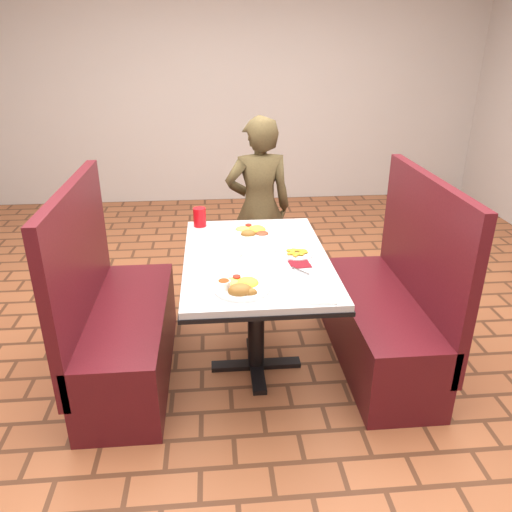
# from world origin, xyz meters

# --- Properties ---
(room) EXTENTS (7.00, 7.04, 2.82)m
(room) POSITION_xyz_m (0.00, 0.00, 1.91)
(room) COLOR #9C5633
(room) RESTS_ON ground
(dining_table) EXTENTS (0.81, 1.21, 0.75)m
(dining_table) POSITION_xyz_m (0.00, 0.00, 0.65)
(dining_table) COLOR #BABCBF
(dining_table) RESTS_ON ground
(booth_bench_left) EXTENTS (0.47, 1.20, 1.17)m
(booth_bench_left) POSITION_xyz_m (-0.80, 0.00, 0.33)
(booth_bench_left) COLOR #531319
(booth_bench_left) RESTS_ON ground
(booth_bench_right) EXTENTS (0.47, 1.20, 1.17)m
(booth_bench_right) POSITION_xyz_m (0.80, 0.00, 0.33)
(booth_bench_right) COLOR #531319
(booth_bench_right) RESTS_ON ground
(diner_person) EXTENTS (0.53, 0.37, 1.38)m
(diner_person) POSITION_xyz_m (0.11, 1.02, 0.69)
(diner_person) COLOR brown
(diner_person) RESTS_ON ground
(near_dinner_plate) EXTENTS (0.27, 0.27, 0.09)m
(near_dinner_plate) POSITION_xyz_m (-0.11, -0.40, 0.78)
(near_dinner_plate) COLOR white
(near_dinner_plate) RESTS_ON dining_table
(far_dinner_plate) EXTENTS (0.27, 0.27, 0.07)m
(far_dinner_plate) POSITION_xyz_m (0.01, 0.34, 0.78)
(far_dinner_plate) COLOR white
(far_dinner_plate) RESTS_ON dining_table
(plantain_plate) EXTENTS (0.17, 0.17, 0.03)m
(plantain_plate) POSITION_xyz_m (0.23, -0.01, 0.76)
(plantain_plate) COLOR white
(plantain_plate) RESTS_ON dining_table
(maroon_napkin) EXTENTS (0.12, 0.12, 0.00)m
(maroon_napkin) POSITION_xyz_m (0.23, -0.13, 0.75)
(maroon_napkin) COLOR #5E0E15
(maroon_napkin) RESTS_ON dining_table
(spoon_utensil) EXTENTS (0.08, 0.10, 0.00)m
(spoon_utensil) POSITION_xyz_m (0.21, -0.22, 0.75)
(spoon_utensil) COLOR silver
(spoon_utensil) RESTS_ON dining_table
(red_tumbler) EXTENTS (0.08, 0.08, 0.12)m
(red_tumbler) POSITION_xyz_m (-0.32, 0.51, 0.81)
(red_tumbler) COLOR red
(red_tumbler) RESTS_ON dining_table
(paper_napkin) EXTENTS (0.21, 0.16, 0.01)m
(paper_napkin) POSITION_xyz_m (0.24, -0.51, 0.76)
(paper_napkin) COLOR white
(paper_napkin) RESTS_ON dining_table
(knife_utensil) EXTENTS (0.01, 0.18, 0.00)m
(knife_utensil) POSITION_xyz_m (-0.09, -0.36, 0.76)
(knife_utensil) COLOR silver
(knife_utensil) RESTS_ON dining_table
(fork_utensil) EXTENTS (0.08, 0.13, 0.00)m
(fork_utensil) POSITION_xyz_m (-0.07, -0.39, 0.76)
(fork_utensil) COLOR silver
(fork_utensil) RESTS_ON dining_table
(lettuce_shreds) EXTENTS (0.28, 0.32, 0.00)m
(lettuce_shreds) POSITION_xyz_m (0.04, 0.06, 0.75)
(lettuce_shreds) COLOR #90CD52
(lettuce_shreds) RESTS_ON dining_table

